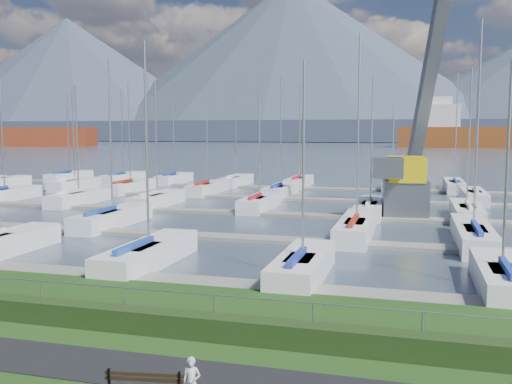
% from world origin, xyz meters
% --- Properties ---
extents(path, '(160.00, 2.00, 0.04)m').
position_xyz_m(path, '(0.00, -3.00, 0.01)').
color(path, black).
rests_on(path, grass).
extents(water, '(800.00, 540.00, 0.20)m').
position_xyz_m(water, '(0.00, 260.00, -0.40)').
color(water, '#3B4957').
extents(hedge, '(80.00, 0.70, 0.70)m').
position_xyz_m(hedge, '(0.00, -0.40, 0.35)').
color(hedge, '#203513').
rests_on(hedge, grass).
extents(fence, '(80.00, 0.04, 0.04)m').
position_xyz_m(fence, '(0.00, 0.00, 1.20)').
color(fence, gray).
rests_on(fence, grass).
extents(foothill, '(900.00, 80.00, 12.00)m').
position_xyz_m(foothill, '(0.00, 330.00, 6.00)').
color(foothill, '#3A4256').
rests_on(foothill, water).
extents(mountains, '(1190.00, 360.00, 115.00)m').
position_xyz_m(mountains, '(7.35, 404.62, 46.68)').
color(mountains, '#475069').
rests_on(mountains, water).
extents(docks, '(90.00, 41.60, 0.25)m').
position_xyz_m(docks, '(0.00, 26.00, -0.22)').
color(docks, gray).
rests_on(docks, water).
extents(person, '(0.45, 0.32, 1.17)m').
position_xyz_m(person, '(2.94, -4.19, 0.59)').
color(person, silver).
rests_on(person, grass).
extents(crane, '(6.07, 13.23, 22.35)m').
position_xyz_m(crane, '(7.61, 28.70, 5.33)').
color(crane, slate).
rests_on(crane, water).
extents(sailboat_fleet, '(75.69, 49.42, 13.75)m').
position_xyz_m(sailboat_fleet, '(-1.82, 28.99, 5.32)').
color(sailboat_fleet, beige).
rests_on(sailboat_fleet, water).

